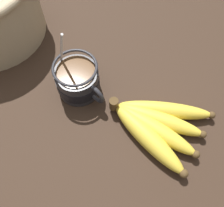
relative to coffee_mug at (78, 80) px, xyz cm
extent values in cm
cube|color=#332319|center=(9.55, 1.47, -5.08)|extent=(124.70, 124.70, 2.73)
cylinder|color=#28282D|center=(-0.10, 0.00, -0.29)|extent=(9.60, 9.60, 6.86)
cylinder|color=black|center=(-0.10, 0.00, -0.71)|extent=(9.80, 9.80, 3.00)
torus|color=#28282D|center=(5.52, 0.00, 0.58)|extent=(5.02, 0.90, 5.02)
cylinder|color=brown|center=(-0.10, 0.00, 3.24)|extent=(8.40, 8.40, 0.40)
torus|color=#28282D|center=(-0.10, 0.00, 4.87)|extent=(9.60, 9.60, 0.60)
cylinder|color=silver|center=(-4.00, 0.00, 5.54)|extent=(4.91, 0.50, 15.65)
ellipsoid|color=silver|center=(-1.78, 0.00, -2.21)|extent=(3.00, 2.00, 0.80)
cylinder|color=#4C381E|center=(9.32, 1.76, -0.96)|extent=(2.00, 2.00, 3.00)
ellipsoid|color=gold|center=(19.82, 0.77, -1.69)|extent=(19.39, 5.82, 4.04)
sphere|color=#4C381E|center=(29.32, -0.13, -1.69)|extent=(1.82, 1.82, 1.82)
ellipsoid|color=gold|center=(19.61, 3.28, -1.85)|extent=(19.16, 6.44, 3.73)
sphere|color=#4C381E|center=(28.92, 4.66, -1.85)|extent=(1.68, 1.68, 1.68)
ellipsoid|color=gold|center=(18.91, 5.68, -1.93)|extent=(18.69, 10.38, 3.57)
sphere|color=#4C381E|center=(27.58, 9.22, -1.93)|extent=(1.61, 1.61, 1.61)
ellipsoid|color=gold|center=(18.32, 8.31, -1.94)|extent=(18.49, 14.80, 3.55)
sphere|color=#4C381E|center=(26.52, 14.27, -1.94)|extent=(1.60, 1.60, 1.60)
camera|label=1|loc=(26.06, -16.84, 47.00)|focal=40.00mm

